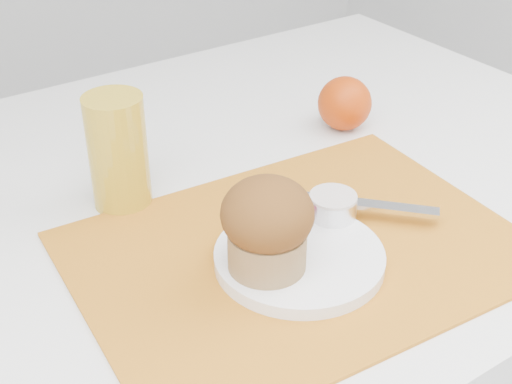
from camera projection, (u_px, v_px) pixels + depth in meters
placemat at (299, 251)px, 0.76m from camera, size 0.49×0.37×0.00m
plate at (299, 257)px, 0.74m from camera, size 0.19×0.19×0.01m
ramekin at (333, 206)px, 0.79m from camera, size 0.07×0.07×0.02m
cream at (333, 198)px, 0.78m from camera, size 0.07×0.07×0.01m
raspberry_near at (276, 216)px, 0.77m from camera, size 0.02×0.02×0.02m
raspberry_far at (294, 212)px, 0.78m from camera, size 0.02×0.02×0.02m
butter_knife at (344, 202)px, 0.81m from camera, size 0.16×0.17×0.01m
orange at (345, 103)px, 0.99m from camera, size 0.08×0.08×0.08m
juice_glass at (118, 152)px, 0.81m from camera, size 0.09×0.09×0.14m
muffin at (267, 225)px, 0.69m from camera, size 0.10×0.10×0.10m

